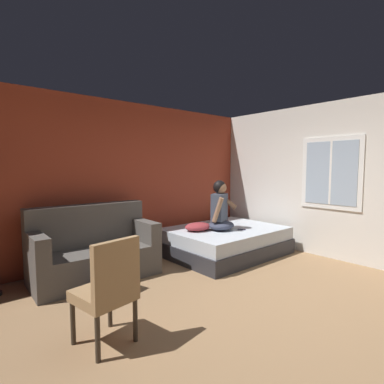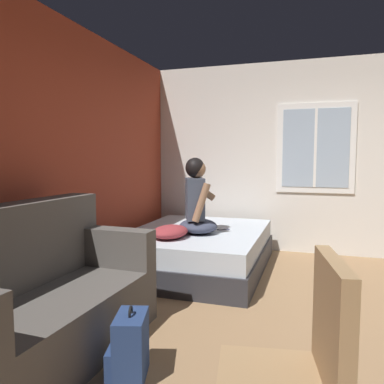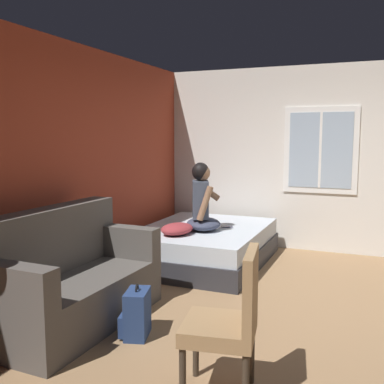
{
  "view_description": "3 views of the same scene",
  "coord_description": "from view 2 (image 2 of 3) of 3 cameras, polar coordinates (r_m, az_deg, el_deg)",
  "views": [
    {
      "loc": [
        -2.67,
        -1.96,
        1.6
      ],
      "look_at": [
        0.36,
        1.6,
        1.2
      ],
      "focal_mm": 28.0,
      "sensor_mm": 36.0,
      "label": 1
    },
    {
      "loc": [
        -3.01,
        0.42,
        1.36
      ],
      "look_at": [
        0.3,
        1.49,
        1.03
      ],
      "focal_mm": 35.0,
      "sensor_mm": 36.0,
      "label": 2
    },
    {
      "loc": [
        -4.22,
        -0.37,
        1.69
      ],
      "look_at": [
        -0.02,
        1.37,
        1.12
      ],
      "focal_mm": 42.0,
      "sensor_mm": 36.0,
      "label": 3
    }
  ],
  "objects": [
    {
      "name": "wall_side_with_window",
      "position": [
        5.58,
        22.31,
        4.84
      ],
      "size": [
        0.19,
        6.84,
        2.7
      ],
      "color": "silver",
      "rests_on": "ground"
    },
    {
      "name": "wall_back_accent",
      "position": [
        3.84,
        -20.43,
        4.85
      ],
      "size": [
        9.96,
        0.16,
        2.7
      ],
      "primitive_type": "cube",
      "color": "#993823",
      "rests_on": "ground"
    },
    {
      "name": "side_chair",
      "position": [
        1.65,
        15.47,
        -24.89
      ],
      "size": [
        0.53,
        0.53,
        0.98
      ],
      "color": "#382D23",
      "rests_on": "ground"
    },
    {
      "name": "throw_pillow",
      "position": [
        4.1,
        -3.35,
        -6.06
      ],
      "size": [
        0.52,
        0.42,
        0.14
      ],
      "primitive_type": "ellipsoid",
      "rotation": [
        0.0,
        0.0,
        -0.12
      ],
      "color": "#993338",
      "rests_on": "bed"
    },
    {
      "name": "backpack",
      "position": [
        2.51,
        -9.51,
        -22.36
      ],
      "size": [
        0.34,
        0.3,
        0.46
      ],
      "color": "navy",
      "rests_on": "ground"
    },
    {
      "name": "person_seated",
      "position": [
        4.33,
        0.72,
        -1.62
      ],
      "size": [
        0.65,
        0.61,
        0.88
      ],
      "color": "#383D51",
      "rests_on": "bed"
    },
    {
      "name": "cell_phone",
      "position": [
        4.59,
        4.78,
        -5.67
      ],
      "size": [
        0.14,
        0.15,
        0.01
      ],
      "primitive_type": "cube",
      "rotation": [
        0.0,
        0.0,
        0.69
      ],
      "color": "black",
      "rests_on": "bed"
    },
    {
      "name": "couch",
      "position": [
        2.81,
        -22.45,
        -15.15
      ],
      "size": [
        1.72,
        0.87,
        1.04
      ],
      "color": "#514C47",
      "rests_on": "ground"
    },
    {
      "name": "bed",
      "position": [
        4.62,
        0.85,
        -8.74
      ],
      "size": [
        2.07,
        1.58,
        0.48
      ],
      "color": "#2D2D33",
      "rests_on": "ground"
    },
    {
      "name": "ground_plane",
      "position": [
        3.33,
        24.98,
        -19.29
      ],
      "size": [
        40.0,
        40.0,
        0.0
      ],
      "primitive_type": "plane",
      "color": "#93704C"
    }
  ]
}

